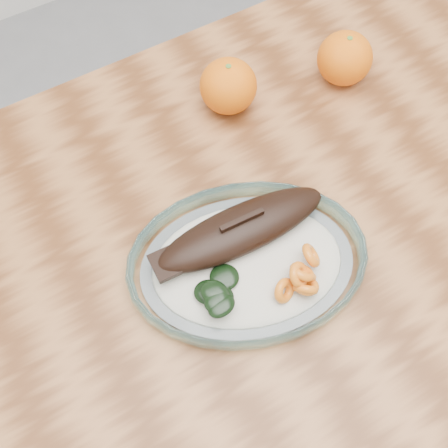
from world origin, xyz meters
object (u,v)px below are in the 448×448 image
object	(u,v)px
plated_meal	(247,260)
orange_right	(345,58)
orange_left	(228,86)
dining_table	(306,254)

from	to	relation	value
plated_meal	orange_right	distance (m)	0.35
plated_meal	orange_left	size ratio (longest dim) A/B	8.31
orange_left	orange_right	size ratio (longest dim) A/B	1.01
plated_meal	orange_left	distance (m)	0.27
dining_table	plated_meal	world-z (taller)	plated_meal
dining_table	orange_left	distance (m)	0.27
dining_table	plated_meal	size ratio (longest dim) A/B	1.72
plated_meal	orange_right	bearing A→B (deg)	54.33
orange_left	orange_right	xyz separation A→B (m)	(0.18, -0.04, -0.00)
orange_left	plated_meal	bearing A→B (deg)	-114.68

